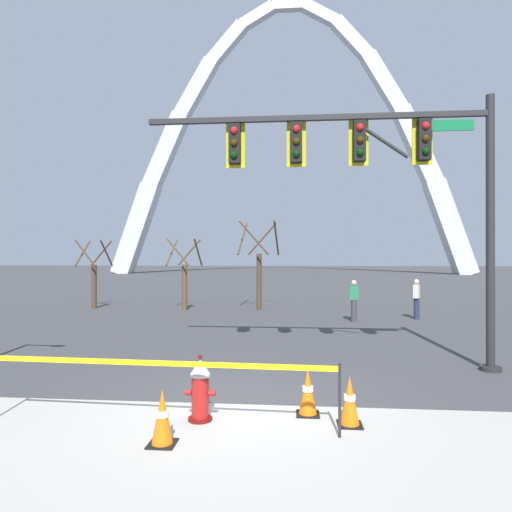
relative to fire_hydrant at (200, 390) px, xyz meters
The scene contains 13 objects.
ground_plane 1.09m from the fire_hydrant, 61.23° to the left, with size 240.00×240.00×0.00m, color #3D3D3F.
fire_hydrant is the anchor object (origin of this frame).
caution_tape_barrier 0.69m from the fire_hydrant, 146.80° to the right, with size 5.19×0.27×1.02m.
traffic_cone_by_hydrant 2.22m from the fire_hydrant, ahead, with size 0.36×0.36×0.73m.
traffic_cone_mid_sidewalk 1.67m from the fire_hydrant, 12.90° to the left, with size 0.36×0.36×0.73m.
traffic_cone_curb_edge 0.97m from the fire_hydrant, 108.89° to the right, with size 0.36×0.36×0.73m.
traffic_signal_gantry 6.18m from the fire_hydrant, 46.55° to the left, with size 7.82×0.44×6.00m.
monument_arch 61.78m from the fire_hydrant, 89.54° to the left, with size 53.32×2.68×40.79m.
tree_far_left 16.37m from the fire_hydrant, 120.30° to the left, with size 1.53×1.54×3.29m.
tree_left_mid 14.36m from the fire_hydrant, 105.08° to the left, with size 1.56×1.56×3.34m.
tree_center_left 14.25m from the fire_hydrant, 91.04° to the left, with size 1.91×1.92×4.14m.
pedestrian_walking_left 11.25m from the fire_hydrant, 70.97° to the left, with size 0.36×0.23×1.59m.
pedestrian_standing_center 13.15m from the fire_hydrant, 61.65° to the left, with size 0.33×0.39×1.59m.
Camera 1 is at (0.95, -7.48, 2.47)m, focal length 31.27 mm.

